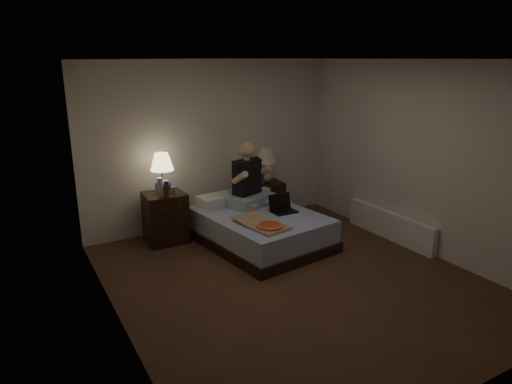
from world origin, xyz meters
TOP-DOWN VIEW (x-y plane):
  - floor at (0.00, 0.00)m, footprint 4.00×4.50m
  - ceiling at (0.00, 0.00)m, footprint 4.00×4.50m
  - wall_back at (0.00, 2.25)m, footprint 4.00×0.00m
  - wall_front at (0.00, -2.25)m, footprint 4.00×0.00m
  - wall_left at (-2.00, 0.00)m, footprint 0.00×4.50m
  - wall_right at (2.00, 0.00)m, footprint 0.00×4.50m
  - bed at (0.21, 1.15)m, footprint 1.57×1.95m
  - nightstand_left at (-0.91, 1.88)m, footprint 0.56×0.51m
  - nightstand_right at (0.87, 2.05)m, footprint 0.50×0.46m
  - lamp_left at (-0.90, 1.93)m, footprint 0.37×0.37m
  - lamp_right at (0.84, 2.05)m, footprint 0.35×0.35m
  - water_bottle at (-0.99, 1.79)m, footprint 0.07×0.07m
  - soda_can at (-0.81, 1.80)m, footprint 0.07×0.07m
  - beer_bottle_left at (-0.94, 1.68)m, footprint 0.06×0.06m
  - beer_bottle_right at (0.76, 2.01)m, footprint 0.06×0.06m
  - person at (0.26, 1.55)m, footprint 0.79×0.70m
  - laptop at (0.52, 1.03)m, footprint 0.34×0.28m
  - pizza_box at (0.01, 0.56)m, footprint 0.53×0.82m
  - radiator at (1.93, 0.38)m, footprint 0.10×1.60m

SIDE VIEW (x-z plane):
  - floor at x=0.00m, z-range 0.00..0.00m
  - radiator at x=1.93m, z-range 0.00..0.40m
  - bed at x=0.21m, z-range 0.00..0.45m
  - nightstand_right at x=0.87m, z-range 0.00..0.60m
  - nightstand_left at x=-0.91m, z-range 0.00..0.71m
  - pizza_box at x=0.01m, z-range 0.45..0.53m
  - laptop at x=0.52m, z-range 0.45..0.69m
  - beer_bottle_right at x=0.76m, z-range 0.60..0.83m
  - soda_can at x=-0.81m, z-range 0.71..0.81m
  - beer_bottle_left at x=-0.94m, z-range 0.71..0.94m
  - water_bottle at x=-0.99m, z-range 0.71..0.96m
  - lamp_right at x=0.84m, z-range 0.60..1.16m
  - person at x=0.26m, z-range 0.45..1.38m
  - lamp_left at x=-0.90m, z-range 0.71..1.27m
  - wall_back at x=0.00m, z-range 0.00..2.50m
  - wall_front at x=0.00m, z-range 0.00..2.50m
  - wall_left at x=-2.00m, z-range 0.00..2.50m
  - wall_right at x=2.00m, z-range 0.00..2.50m
  - ceiling at x=0.00m, z-range 2.50..2.50m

